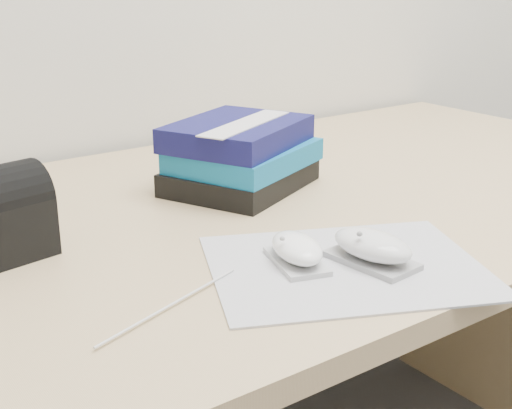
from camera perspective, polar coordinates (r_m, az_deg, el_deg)
desk at (r=1.22m, az=-1.21°, el=-9.41°), size 1.60×0.80×0.73m
mousepad at (r=0.85m, az=7.19°, el=-4.94°), size 0.39×0.36×0.00m
mouse_rear at (r=0.84m, az=3.29°, el=-3.67°), size 0.08×0.11×0.04m
mouse_front at (r=0.85m, az=9.28°, el=-3.43°), size 0.07×0.11×0.05m
usb_cable at (r=0.75m, az=-6.80°, el=-7.98°), size 0.20×0.07×0.00m
book_stack at (r=1.12m, az=-1.25°, el=3.95°), size 0.27×0.25×0.11m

